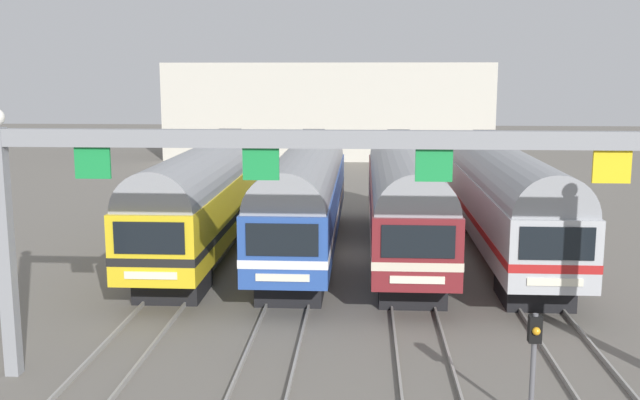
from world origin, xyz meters
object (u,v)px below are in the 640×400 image
at_px(commuter_train_yellow, 209,192).
at_px(commuter_train_stainless, 503,195).
at_px(yard_signal_mast, 534,348).
at_px(catenary_gantry, 347,185).
at_px(commuter_train_maroon, 403,194).
at_px(commuter_train_blue, 305,193).

relative_size(commuter_train_yellow, commuter_train_stainless, 1.00).
bearing_deg(yard_signal_mast, catenary_gantry, 153.56).
bearing_deg(yard_signal_mast, commuter_train_maroon, 97.70).
bearing_deg(commuter_train_blue, commuter_train_maroon, 0.00).
bearing_deg(catenary_gantry, commuter_train_blue, 98.88).
height_order(commuter_train_yellow, catenary_gantry, catenary_gantry).
height_order(commuter_train_maroon, catenary_gantry, catenary_gantry).
bearing_deg(yard_signal_mast, commuter_train_yellow, 124.08).
height_order(commuter_train_blue, yard_signal_mast, commuter_train_blue).
bearing_deg(commuter_train_yellow, yard_signal_mast, -55.92).
xyz_separation_m(catenary_gantry, yard_signal_mast, (4.22, -2.10, -3.29)).
bearing_deg(commuter_train_maroon, catenary_gantry, -98.88).
height_order(commuter_train_maroon, commuter_train_stainless, same).
xyz_separation_m(commuter_train_yellow, yard_signal_mast, (10.55, -15.60, -0.85)).
distance_m(commuter_train_stainless, yard_signal_mast, 15.76).
distance_m(commuter_train_maroon, yard_signal_mast, 15.76).
bearing_deg(catenary_gantry, commuter_train_yellow, 115.12).
distance_m(commuter_train_blue, yard_signal_mast, 16.85).
xyz_separation_m(commuter_train_maroon, catenary_gantry, (-2.11, -13.50, 2.44)).
xyz_separation_m(commuter_train_blue, commuter_train_stainless, (8.44, 0.00, 0.00)).
height_order(commuter_train_yellow, yard_signal_mast, commuter_train_yellow).
distance_m(commuter_train_blue, catenary_gantry, 13.88).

